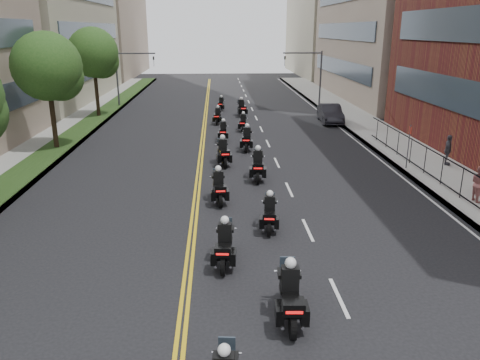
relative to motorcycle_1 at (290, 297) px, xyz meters
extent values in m
cube|color=gray|center=(10.48, 21.07, -0.66)|extent=(4.00, 90.00, 0.15)
cube|color=gray|center=(-13.52, 21.07, -0.66)|extent=(4.00, 90.00, 0.15)
cube|color=#1E3714|center=(-12.72, 21.07, -0.56)|extent=(2.00, 90.00, 0.04)
cube|color=#333F4C|center=(12.43, 44.07, 2.77)|extent=(0.12, 24.08, 1.80)
cube|color=#333F4C|center=(12.43, 44.07, 6.77)|extent=(0.12, 24.08, 1.80)
cube|color=#333F4C|center=(-15.47, 44.07, 2.77)|extent=(0.12, 24.08, 1.80)
cube|color=#333F4C|center=(-15.47, 44.07, 6.77)|extent=(0.12, 24.08, 1.80)
cube|color=black|center=(9.48, 8.07, 0.87)|extent=(0.05, 28.00, 0.05)
cube|color=black|center=(9.48, 8.07, -0.43)|extent=(0.05, 28.00, 0.05)
cylinder|color=#322116|center=(-12.72, 20.07, 1.82)|extent=(0.32, 0.32, 5.11)
sphere|color=#224F1A|center=(-12.72, 20.07, 4.74)|extent=(4.40, 4.40, 4.40)
sphere|color=#224F1A|center=(-12.12, 20.47, 4.01)|extent=(3.08, 3.08, 3.08)
cylinder|color=#322116|center=(-12.72, 32.07, 1.96)|extent=(0.32, 0.32, 5.39)
sphere|color=#224F1A|center=(-12.72, 32.07, 5.04)|extent=(4.40, 4.40, 4.40)
sphere|color=#224F1A|center=(-12.12, 32.47, 4.27)|extent=(3.08, 3.08, 3.08)
cylinder|color=#3F3F44|center=(8.98, 38.07, 2.07)|extent=(0.18, 0.18, 5.60)
cylinder|color=#3F3F44|center=(6.98, 38.07, 4.67)|extent=(4.00, 0.14, 0.14)
imported|color=black|center=(5.18, 38.07, 3.87)|extent=(0.16, 0.20, 1.00)
cylinder|color=#3F3F44|center=(-12.02, 38.07, 2.07)|extent=(0.18, 0.18, 5.60)
cylinder|color=#3F3F44|center=(-10.02, 38.07, 4.67)|extent=(4.00, 0.14, 0.14)
imported|color=black|center=(-8.22, 38.07, 3.87)|extent=(0.16, 0.20, 1.00)
sphere|color=silver|center=(-1.86, -3.08, 0.74)|extent=(0.28, 0.28, 0.28)
cylinder|color=black|center=(-0.04, -0.79, -0.36)|extent=(0.19, 0.76, 0.75)
cylinder|color=black|center=(0.05, 0.97, -0.36)|extent=(0.19, 0.76, 0.75)
cube|color=black|center=(0.00, 0.09, -0.05)|extent=(0.54, 1.51, 0.44)
cube|color=silver|center=(0.01, 0.15, -0.30)|extent=(0.45, 0.63, 0.33)
cube|color=black|center=(-0.04, -0.79, 0.21)|extent=(0.60, 0.49, 0.35)
cube|color=red|center=(-0.05, -1.02, 0.19)|extent=(0.44, 0.06, 0.08)
cube|color=black|center=(0.01, 0.15, 0.50)|extent=(0.50, 0.33, 0.68)
sphere|color=silver|center=(0.01, 0.16, 0.96)|extent=(0.32, 0.32, 0.32)
cylinder|color=black|center=(-1.80, 2.62, -0.38)|extent=(0.21, 0.71, 0.70)
cylinder|color=black|center=(-1.65, 4.26, -0.38)|extent=(0.21, 0.71, 0.70)
cube|color=black|center=(-1.72, 3.44, -0.10)|extent=(0.56, 1.43, 0.41)
cube|color=silver|center=(-1.72, 3.49, -0.33)|extent=(0.44, 0.60, 0.31)
cube|color=black|center=(-1.80, 2.62, 0.15)|extent=(0.57, 0.48, 0.33)
cube|color=red|center=(-1.82, 2.40, 0.13)|extent=(0.41, 0.07, 0.07)
cube|color=black|center=(-1.72, 3.49, 0.42)|extent=(0.48, 0.33, 0.64)
sphere|color=silver|center=(-1.72, 3.50, 0.85)|extent=(0.30, 0.30, 0.30)
cylinder|color=black|center=(0.04, 5.56, -0.41)|extent=(0.21, 0.67, 0.65)
cylinder|color=black|center=(0.23, 7.08, -0.41)|extent=(0.21, 0.67, 0.65)
cube|color=black|center=(0.14, 6.32, -0.14)|extent=(0.56, 1.34, 0.39)
cube|color=silver|center=(0.15, 6.37, -0.36)|extent=(0.43, 0.57, 0.29)
cube|color=black|center=(0.04, 5.56, 0.09)|extent=(0.55, 0.46, 0.31)
cube|color=red|center=(0.02, 5.35, 0.07)|extent=(0.39, 0.08, 0.07)
cube|color=black|center=(0.15, 6.37, 0.34)|extent=(0.45, 0.32, 0.60)
sphere|color=silver|center=(0.15, 6.38, 0.75)|extent=(0.28, 0.28, 0.28)
cylinder|color=black|center=(-1.83, 8.72, -0.38)|extent=(0.20, 0.71, 0.70)
cylinder|color=black|center=(-1.96, 10.38, -0.38)|extent=(0.20, 0.71, 0.70)
cube|color=black|center=(-1.89, 9.55, -0.09)|extent=(0.55, 1.43, 0.41)
cube|color=silver|center=(-1.90, 9.60, -0.33)|extent=(0.44, 0.60, 0.31)
cube|color=black|center=(-1.83, 8.72, 0.16)|extent=(0.57, 0.48, 0.33)
cube|color=red|center=(-1.81, 8.51, 0.14)|extent=(0.42, 0.06, 0.07)
cube|color=black|center=(-1.90, 9.60, 0.43)|extent=(0.48, 0.33, 0.64)
sphere|color=silver|center=(-1.90, 9.61, 0.86)|extent=(0.30, 0.30, 0.30)
cylinder|color=black|center=(0.16, 12.02, -0.36)|extent=(0.22, 0.76, 0.75)
cylinder|color=black|center=(0.31, 13.79, -0.36)|extent=(0.22, 0.76, 0.75)
cube|color=black|center=(0.24, 12.91, -0.05)|extent=(0.59, 1.53, 0.44)
cube|color=silver|center=(0.24, 12.96, -0.30)|extent=(0.47, 0.64, 0.33)
cube|color=black|center=(0.16, 12.02, 0.22)|extent=(0.61, 0.51, 0.35)
cube|color=red|center=(0.15, 11.79, 0.20)|extent=(0.44, 0.07, 0.08)
cube|color=black|center=(0.24, 12.96, 0.51)|extent=(0.51, 0.35, 0.69)
sphere|color=silver|center=(0.24, 12.97, 0.97)|extent=(0.32, 0.32, 0.32)
cylinder|color=black|center=(-1.49, 15.00, -0.37)|extent=(0.24, 0.75, 0.73)
cylinder|color=black|center=(-1.70, 16.71, -0.37)|extent=(0.24, 0.75, 0.73)
cube|color=black|center=(-1.60, 15.85, -0.07)|extent=(0.63, 1.50, 0.43)
cube|color=silver|center=(-1.60, 15.91, -0.31)|extent=(0.48, 0.64, 0.32)
cube|color=black|center=(-1.49, 15.00, 0.19)|extent=(0.61, 0.52, 0.34)
cube|color=red|center=(-1.46, 14.77, 0.17)|extent=(0.43, 0.09, 0.08)
cube|color=black|center=(-1.60, 15.91, 0.47)|extent=(0.51, 0.36, 0.67)
sphere|color=silver|center=(-1.61, 15.92, 0.93)|extent=(0.31, 0.31, 0.31)
cylinder|color=black|center=(-0.02, 18.52, -0.37)|extent=(0.23, 0.73, 0.72)
cylinder|color=black|center=(0.18, 20.21, -0.37)|extent=(0.23, 0.73, 0.72)
cube|color=black|center=(0.08, 19.37, -0.08)|extent=(0.61, 1.47, 0.42)
cube|color=silver|center=(0.08, 19.42, -0.32)|extent=(0.47, 0.63, 0.32)
cube|color=black|center=(-0.02, 18.52, 0.18)|extent=(0.60, 0.51, 0.34)
cube|color=red|center=(-0.05, 18.30, 0.16)|extent=(0.42, 0.08, 0.07)
cube|color=black|center=(0.08, 19.42, 0.45)|extent=(0.50, 0.35, 0.66)
sphere|color=silver|center=(0.08, 19.43, 0.90)|extent=(0.31, 0.31, 0.31)
cylinder|color=black|center=(-1.50, 21.53, -0.41)|extent=(0.17, 0.65, 0.64)
cylinder|color=black|center=(-1.41, 23.04, -0.41)|extent=(0.17, 0.65, 0.64)
cube|color=black|center=(-1.46, 22.28, -0.15)|extent=(0.47, 1.30, 0.38)
cube|color=silver|center=(-1.45, 22.33, -0.37)|extent=(0.39, 0.54, 0.28)
cube|color=black|center=(-1.50, 21.53, 0.08)|extent=(0.51, 0.42, 0.30)
cube|color=red|center=(-1.51, 21.33, 0.06)|extent=(0.38, 0.05, 0.07)
cube|color=black|center=(-1.45, 22.33, 0.32)|extent=(0.43, 0.29, 0.59)
sphere|color=silver|center=(-1.45, 22.34, 0.72)|extent=(0.27, 0.27, 0.27)
cylinder|color=black|center=(0.09, 24.86, -0.42)|extent=(0.21, 0.63, 0.62)
cylinder|color=black|center=(0.28, 26.31, -0.42)|extent=(0.21, 0.63, 0.62)
cube|color=black|center=(0.18, 25.58, -0.17)|extent=(0.55, 1.28, 0.37)
cube|color=silver|center=(0.19, 25.63, -0.38)|extent=(0.41, 0.55, 0.27)
cube|color=black|center=(0.09, 24.86, 0.05)|extent=(0.52, 0.44, 0.29)
cube|color=red|center=(0.06, 24.67, 0.03)|extent=(0.37, 0.08, 0.06)
cube|color=black|center=(0.19, 25.63, 0.29)|extent=(0.43, 0.31, 0.57)
sphere|color=silver|center=(0.19, 25.64, 0.68)|extent=(0.27, 0.27, 0.27)
cylinder|color=black|center=(-1.92, 27.78, -0.41)|extent=(0.22, 0.65, 0.64)
cylinder|color=black|center=(-1.72, 29.27, -0.41)|extent=(0.22, 0.65, 0.64)
cube|color=black|center=(-1.82, 28.53, -0.15)|extent=(0.56, 1.31, 0.38)
cube|color=silver|center=(-1.81, 28.58, -0.37)|extent=(0.42, 0.56, 0.28)
cube|color=black|center=(-1.92, 27.78, 0.07)|extent=(0.54, 0.46, 0.30)
cube|color=red|center=(-1.95, 27.59, 0.06)|extent=(0.38, 0.08, 0.07)
cube|color=black|center=(-1.81, 28.58, 0.32)|extent=(0.45, 0.32, 0.58)
sphere|color=silver|center=(-1.81, 28.58, 0.71)|extent=(0.27, 0.27, 0.27)
cylinder|color=black|center=(0.50, 31.22, -0.37)|extent=(0.24, 0.74, 0.72)
cylinder|color=black|center=(0.27, 32.91, -0.37)|extent=(0.24, 0.74, 0.72)
cube|color=black|center=(0.38, 32.06, -0.08)|extent=(0.63, 1.48, 0.42)
cube|color=silver|center=(0.38, 32.12, -0.32)|extent=(0.48, 0.63, 0.32)
cube|color=black|center=(0.50, 31.22, 0.18)|extent=(0.61, 0.51, 0.34)
cube|color=red|center=(0.52, 31.00, 0.16)|extent=(0.43, 0.09, 0.07)
cube|color=black|center=(0.38, 32.12, 0.46)|extent=(0.50, 0.36, 0.66)
sphere|color=silver|center=(0.38, 32.13, 0.90)|extent=(0.31, 0.31, 0.31)
cylinder|color=black|center=(-1.55, 34.57, -0.42)|extent=(0.21, 0.63, 0.62)
cylinder|color=black|center=(-1.35, 36.01, -0.42)|extent=(0.21, 0.63, 0.62)
cube|color=black|center=(-1.45, 35.29, -0.17)|extent=(0.55, 1.27, 0.36)
cube|color=silver|center=(-1.44, 35.34, -0.38)|extent=(0.41, 0.54, 0.27)
cube|color=black|center=(-1.55, 34.57, 0.05)|extent=(0.52, 0.44, 0.29)
cube|color=red|center=(-1.58, 34.38, 0.03)|extent=(0.36, 0.08, 0.06)
cube|color=black|center=(-1.44, 35.34, 0.28)|extent=(0.43, 0.31, 0.56)
sphere|color=silver|center=(-1.44, 35.35, 0.67)|extent=(0.26, 0.26, 0.26)
imported|color=black|center=(7.88, 28.55, 0.05)|extent=(1.92, 4.84, 1.57)
imported|color=#9A5554|center=(10.06, 8.62, 0.26)|extent=(0.68, 0.85, 1.69)
imported|color=#3E3D44|center=(11.49, 14.61, 0.30)|extent=(0.84, 1.12, 1.77)
camera|label=1|loc=(-1.94, -11.13, 7.01)|focal=35.00mm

